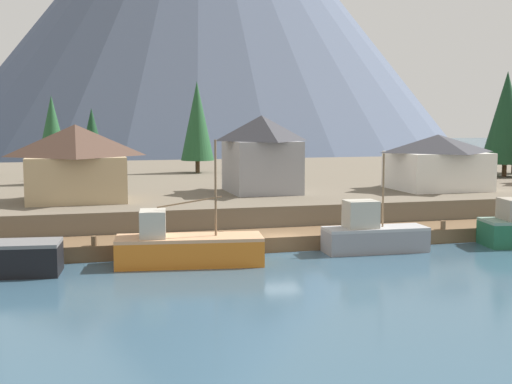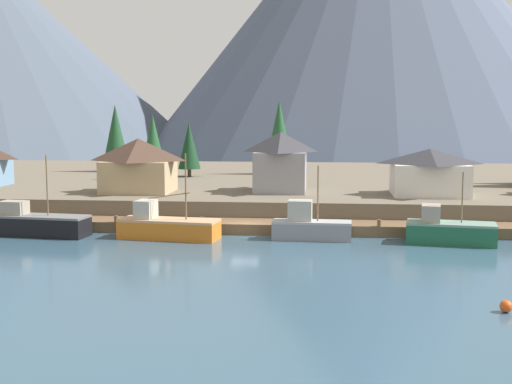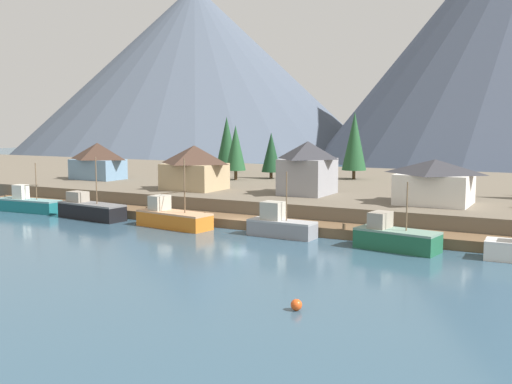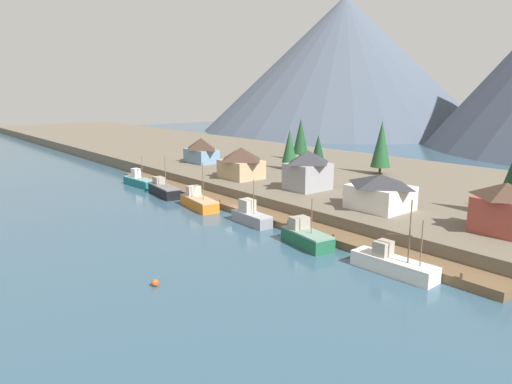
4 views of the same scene
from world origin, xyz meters
TOP-DOWN VIEW (x-y plane):
  - ground_plane at (0.00, 20.00)m, footprint 400.00×400.00m
  - dock at (0.00, 1.99)m, footprint 80.00×4.00m
  - shoreline_bank at (0.00, 32.00)m, footprint 400.00×56.00m
  - mountain_west_peak at (-100.48, 141.31)m, footprint 136.87×136.87m
  - fishing_boat_teal at (-29.75, -1.55)m, footprint 9.20×2.84m
  - fishing_boat_black at (-18.70, -1.98)m, footprint 9.35×3.73m
  - fishing_boat_orange at (-6.70, -2.13)m, footprint 9.09×4.02m
  - fishing_boat_grey at (5.86, -1.37)m, footprint 6.93×2.53m
  - fishing_boat_green at (17.60, -2.12)m, footprint 7.65×3.99m
  - fishing_boat_white at (29.52, -1.54)m, footprint 9.18×2.83m
  - house_white at (18.02, 11.73)m, footprint 7.94×7.01m
  - house_red at (33.88, 13.16)m, footprint 6.25×5.33m
  - house_blue at (-34.45, 16.22)m, footprint 8.11×5.21m
  - house_grey at (2.36, 13.46)m, footprint 5.77×6.93m
  - house_tan at (-12.90, 11.25)m, footprint 7.58×6.51m
  - conifer_near_left at (-11.14, 30.16)m, footprint 3.06×3.06m
  - conifer_mid_left at (0.76, 35.33)m, footprint 3.81×3.81m
  - conifer_mid_right at (-14.95, 25.55)m, footprint 3.15×3.15m
  - conifer_back_right at (-23.63, 37.28)m, footprint 3.65×3.65m
  - channel_buoy at (17.10, -22.12)m, footprint 0.70×0.70m

SIDE VIEW (x-z plane):
  - ground_plane at x=0.00m, z-range -1.00..0.00m
  - channel_buoy at x=17.10m, z-range 0.00..0.70m
  - dock at x=0.00m, z-range -0.30..1.30m
  - fishing_boat_white at x=29.52m, z-range -3.04..5.03m
  - fishing_boat_teal at x=-29.75m, z-range -2.14..4.13m
  - fishing_boat_orange at x=-6.70m, z-range -2.71..4.83m
  - fishing_boat_black at x=-18.70m, z-range -2.56..4.74m
  - fishing_boat_green at x=17.60m, z-range -1.96..4.18m
  - fishing_boat_grey at x=5.86m, z-range -2.08..4.43m
  - shoreline_bank at x=0.00m, z-range 0.00..2.50m
  - house_white at x=18.02m, z-range 2.55..7.41m
  - house_blue at x=-34.45m, z-range 2.57..8.27m
  - house_tan at x=-12.90m, z-range 2.57..8.40m
  - house_red at x=33.88m, z-range 2.56..8.47m
  - house_grey at x=2.36m, z-range 2.57..9.10m
  - conifer_near_left at x=-11.14m, z-range 3.02..10.32m
  - conifer_mid_right at x=-14.95m, z-range 3.22..11.66m
  - conifer_back_right at x=-23.63m, z-range 3.22..13.12m
  - conifer_mid_left at x=0.76m, z-range 3.20..13.68m
  - mountain_west_peak at x=-100.48m, z-range 0.00..63.73m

